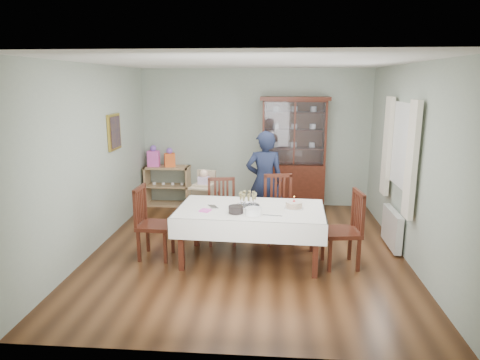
# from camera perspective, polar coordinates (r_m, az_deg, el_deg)

# --- Properties ---
(floor) EXTENTS (5.00, 5.00, 0.00)m
(floor) POSITION_cam_1_polar(r_m,az_deg,el_deg) (6.44, 0.95, -9.35)
(floor) COLOR #593319
(floor) RESTS_ON ground
(room_shell) EXTENTS (5.00, 5.00, 5.00)m
(room_shell) POSITION_cam_1_polar(r_m,az_deg,el_deg) (6.53, 1.30, 6.45)
(room_shell) COLOR #9EAA99
(room_shell) RESTS_ON floor
(dining_table) EXTENTS (2.05, 1.24, 0.76)m
(dining_table) POSITION_cam_1_polar(r_m,az_deg,el_deg) (5.97, 1.42, -7.21)
(dining_table) COLOR #4A1D12
(dining_table) RESTS_ON floor
(china_cabinet) EXTENTS (1.30, 0.48, 2.18)m
(china_cabinet) POSITION_cam_1_polar(r_m,az_deg,el_deg) (8.32, 7.14, 3.72)
(china_cabinet) COLOR #4A1D12
(china_cabinet) RESTS_ON floor
(sideboard) EXTENTS (0.90, 0.38, 0.80)m
(sideboard) POSITION_cam_1_polar(r_m,az_deg,el_deg) (8.74, -9.61, -0.75)
(sideboard) COLOR tan
(sideboard) RESTS_ON floor
(picture_frame) EXTENTS (0.04, 0.48, 0.58)m
(picture_frame) POSITION_cam_1_polar(r_m,az_deg,el_deg) (7.27, -16.43, 6.16)
(picture_frame) COLOR gold
(picture_frame) RESTS_ON room_shell
(window) EXTENTS (0.04, 1.02, 1.22)m
(window) POSITION_cam_1_polar(r_m,az_deg,el_deg) (6.58, 20.92, 4.29)
(window) COLOR white
(window) RESTS_ON room_shell
(curtain_left) EXTENTS (0.07, 0.30, 1.55)m
(curtain_left) POSITION_cam_1_polar(r_m,az_deg,el_deg) (5.99, 21.92, 2.46)
(curtain_left) COLOR silver
(curtain_left) RESTS_ON room_shell
(curtain_right) EXTENTS (0.07, 0.30, 1.55)m
(curtain_right) POSITION_cam_1_polar(r_m,az_deg,el_deg) (7.17, 19.04, 4.28)
(curtain_right) COLOR silver
(curtain_right) RESTS_ON room_shell
(radiator) EXTENTS (0.10, 0.80, 0.55)m
(radiator) POSITION_cam_1_polar(r_m,az_deg,el_deg) (6.85, 19.59, -6.08)
(radiator) COLOR white
(radiator) RESTS_ON floor
(chair_far_left) EXTENTS (0.50, 0.50, 0.99)m
(chair_far_left) POSITION_cam_1_polar(r_m,az_deg,el_deg) (6.68, -2.41, -5.85)
(chair_far_left) COLOR #4A1D12
(chair_far_left) RESTS_ON floor
(chair_far_right) EXTENTS (0.53, 0.53, 1.04)m
(chair_far_right) POSITION_cam_1_polar(r_m,az_deg,el_deg) (6.72, 5.25, -5.64)
(chair_far_right) COLOR #4A1D12
(chair_far_right) RESTS_ON floor
(chair_end_left) EXTENTS (0.48, 0.48, 1.03)m
(chair_end_left) POSITION_cam_1_polar(r_m,az_deg,el_deg) (6.22, -11.32, -7.41)
(chair_end_left) COLOR #4A1D12
(chair_end_left) RESTS_ON floor
(chair_end_right) EXTENTS (0.52, 0.52, 1.04)m
(chair_end_right) POSITION_cam_1_polar(r_m,az_deg,el_deg) (5.99, 13.44, -8.30)
(chair_end_right) COLOR #4A1D12
(chair_end_right) RESTS_ON floor
(woman) EXTENTS (0.66, 0.48, 1.68)m
(woman) POSITION_cam_1_polar(r_m,az_deg,el_deg) (7.05, 3.27, -0.21)
(woman) COLOR black
(woman) RESTS_ON floor
(high_chair) EXTENTS (0.54, 0.54, 1.00)m
(high_chair) POSITION_cam_1_polar(r_m,az_deg,el_deg) (7.37, -4.78, -3.26)
(high_chair) COLOR black
(high_chair) RESTS_ON floor
(champagne_tray) EXTENTS (0.33, 0.33, 0.20)m
(champagne_tray) POSITION_cam_1_polar(r_m,az_deg,el_deg) (5.91, 1.04, -2.94)
(champagne_tray) COLOR silver
(champagne_tray) RESTS_ON dining_table
(birthday_cake) EXTENTS (0.26, 0.26, 0.18)m
(birthday_cake) POSITION_cam_1_polar(r_m,az_deg,el_deg) (5.87, 7.20, -3.35)
(birthday_cake) COLOR white
(birthday_cake) RESTS_ON dining_table
(plate_stack_dark) EXTENTS (0.21, 0.21, 0.09)m
(plate_stack_dark) POSITION_cam_1_polar(r_m,az_deg,el_deg) (5.63, -0.55, -3.96)
(plate_stack_dark) COLOR black
(plate_stack_dark) RESTS_ON dining_table
(plate_stack_white) EXTENTS (0.27, 0.27, 0.09)m
(plate_stack_white) POSITION_cam_1_polar(r_m,az_deg,el_deg) (5.56, 1.80, -4.20)
(plate_stack_white) COLOR white
(plate_stack_white) RESTS_ON dining_table
(napkin_stack) EXTENTS (0.16, 0.16, 0.02)m
(napkin_stack) POSITION_cam_1_polar(r_m,az_deg,el_deg) (5.74, -4.66, -4.07)
(napkin_stack) COLOR #EE57C0
(napkin_stack) RESTS_ON dining_table
(cutlery) EXTENTS (0.19, 0.21, 0.01)m
(cutlery) POSITION_cam_1_polar(r_m,az_deg,el_deg) (5.92, -4.00, -3.53)
(cutlery) COLOR silver
(cutlery) RESTS_ON dining_table
(cake_knife) EXTENTS (0.26, 0.06, 0.01)m
(cake_knife) POSITION_cam_1_polar(r_m,az_deg,el_deg) (5.54, 4.34, -4.73)
(cake_knife) COLOR silver
(cake_knife) RESTS_ON dining_table
(gift_bag_pink) EXTENTS (0.23, 0.16, 0.42)m
(gift_bag_pink) POSITION_cam_1_polar(r_m,az_deg,el_deg) (8.67, -11.45, 3.03)
(gift_bag_pink) COLOR #EE57C0
(gift_bag_pink) RESTS_ON sideboard
(gift_bag_orange) EXTENTS (0.24, 0.20, 0.38)m
(gift_bag_orange) POSITION_cam_1_polar(r_m,az_deg,el_deg) (8.59, -9.36, 2.88)
(gift_bag_orange) COLOR orange
(gift_bag_orange) RESTS_ON sideboard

